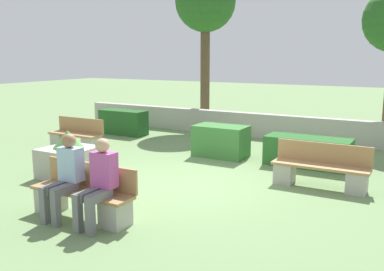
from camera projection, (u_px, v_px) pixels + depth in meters
The scene contains 12 objects.
ground_plane at pixel (187, 184), 8.61m from camera, with size 60.00×60.00×0.00m, color #6B8956.
perimeter_wall at pixel (275, 127), 13.20m from camera, with size 14.42×0.30×0.76m.
bench_front at pixel (83, 198), 6.79m from camera, with size 1.83×0.49×0.86m.
bench_left_side at pixel (320, 171), 8.35m from camera, with size 1.85×0.48×0.86m.
bench_right_side at pixel (76, 138), 11.72m from camera, with size 1.62×0.48×0.86m.
person_seated_man at pixel (65, 172), 6.70m from camera, with size 0.38×0.63×1.35m.
person_seated_woman at pixel (99, 179), 6.36m from camera, with size 0.38×0.63×1.34m.
hedge_block_near_left at pixel (308, 152), 9.96m from camera, with size 1.94×0.75×0.68m.
hedge_block_near_right at pixel (221, 141), 10.91m from camera, with size 1.33×0.78×0.80m.
hedge_block_mid_left at pixel (123, 122), 13.98m from camera, with size 1.60×0.61×0.79m.
planter_corner_left at pixel (69, 158), 9.09m from camera, with size 1.03×1.03×1.00m.
tree_leftmost at pixel (205, 4), 14.98m from camera, with size 2.13×2.13×5.48m.
Camera 1 is at (4.18, -7.15, 2.56)m, focal length 40.00 mm.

